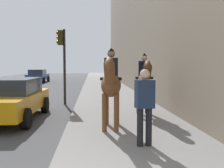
% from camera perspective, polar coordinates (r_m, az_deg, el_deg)
% --- Properties ---
extents(mounted_horse_near, '(2.15, 0.74, 2.29)m').
position_cam_1_polar(mounted_horse_near, '(7.32, -0.22, 0.05)').
color(mounted_horse_near, brown).
rests_on(mounted_horse_near, sidewalk_slab).
extents(mounted_horse_far, '(2.15, 0.69, 2.23)m').
position_cam_1_polar(mounted_horse_far, '(9.21, 7.07, 0.52)').
color(mounted_horse_far, '#4C2B16').
rests_on(mounted_horse_far, sidewalk_slab).
extents(pedestrian_greeting, '(0.30, 0.43, 1.70)m').
position_cam_1_polar(pedestrian_greeting, '(5.79, 7.14, -3.97)').
color(pedestrian_greeting, black).
rests_on(pedestrian_greeting, sidewalk_slab).
extents(car_near_lane, '(4.44, 2.19, 1.44)m').
position_cam_1_polar(car_near_lane, '(9.79, -21.39, -2.92)').
color(car_near_lane, orange).
rests_on(car_near_lane, ground).
extents(car_mid_lane, '(4.58, 2.00, 1.44)m').
position_cam_1_polar(car_mid_lane, '(30.23, -15.87, 1.77)').
color(car_mid_lane, navy).
rests_on(car_mid_lane, ground).
extents(traffic_light_near_curb, '(0.20, 0.44, 3.62)m').
position_cam_1_polar(traffic_light_near_curb, '(12.81, -10.77, 6.42)').
color(traffic_light_near_curb, black).
rests_on(traffic_light_near_curb, ground).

